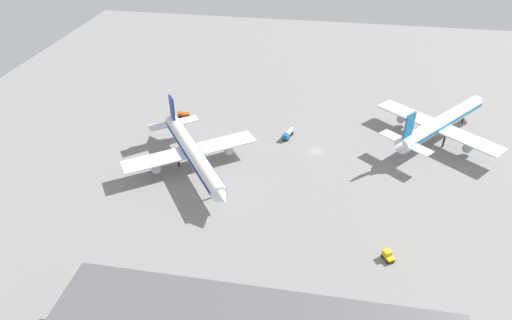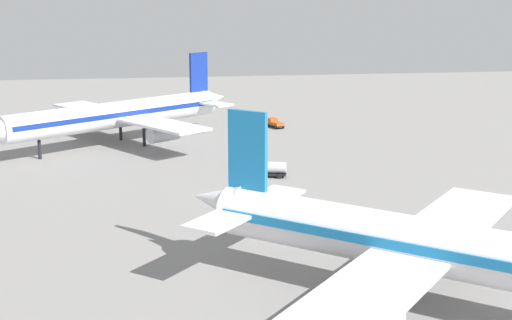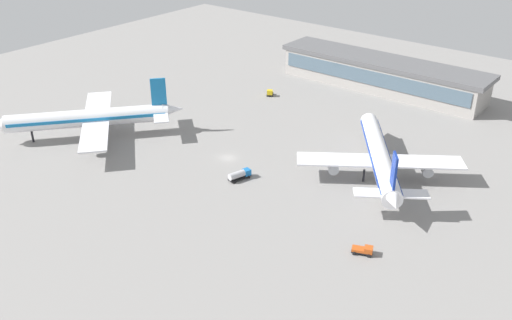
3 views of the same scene
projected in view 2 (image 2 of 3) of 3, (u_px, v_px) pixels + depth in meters
ground at (228, 197)px, 108.71m from camera, size 288.00×288.00×0.00m
airplane_at_gate at (118, 115)px, 141.78m from camera, size 39.37×46.59×16.45m
airplane_taxiing at (437, 248)px, 69.40m from camera, size 42.15×47.01×17.34m
pushback_tractor at (275, 123)px, 160.72m from camera, size 4.79×3.49×1.90m
fuel_truck at (267, 168)px, 119.60m from camera, size 3.54×6.58×2.50m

